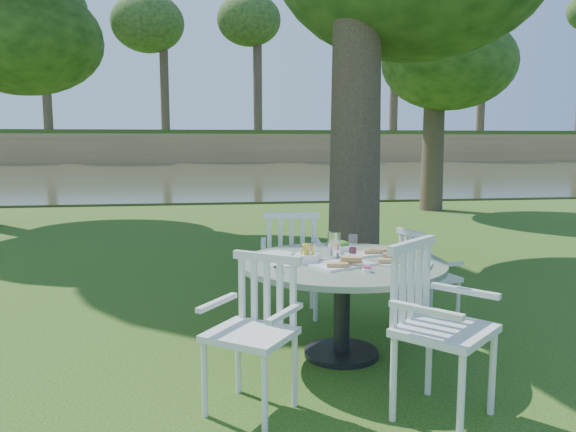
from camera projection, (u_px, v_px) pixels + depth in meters
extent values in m
plane|color=#1B3C0C|center=(291.00, 303.00, 5.61)|extent=(140.00, 140.00, 0.00)
cylinder|color=black|center=(341.00, 353.00, 4.22)|extent=(0.56, 0.56, 0.04)
cylinder|color=black|center=(342.00, 309.00, 4.18)|extent=(0.12, 0.12, 0.65)
cylinder|color=slate|center=(342.00, 264.00, 4.13)|extent=(1.51, 1.51, 0.04)
cylinder|color=silver|center=(458.00, 306.00, 4.78)|extent=(0.03, 0.03, 0.42)
cylinder|color=silver|center=(431.00, 295.00, 5.12)|extent=(0.03, 0.03, 0.42)
cylinder|color=silver|center=(425.00, 310.00, 4.66)|extent=(0.03, 0.03, 0.42)
cylinder|color=silver|center=(400.00, 299.00, 5.00)|extent=(0.03, 0.03, 0.42)
cube|color=silver|center=(429.00, 277.00, 4.86)|extent=(0.48, 0.51, 0.04)
cube|color=silver|center=(412.00, 256.00, 4.76)|extent=(0.14, 0.42, 0.43)
cylinder|color=silver|center=(312.00, 284.00, 5.40)|extent=(0.04, 0.04, 0.49)
cylinder|color=silver|center=(267.00, 284.00, 5.38)|extent=(0.04, 0.04, 0.49)
cylinder|color=silver|center=(315.00, 295.00, 5.01)|extent=(0.04, 0.04, 0.49)
cylinder|color=silver|center=(267.00, 295.00, 4.99)|extent=(0.04, 0.04, 0.49)
cube|color=silver|center=(290.00, 261.00, 5.16)|extent=(0.54, 0.50, 0.04)
cube|color=silver|center=(291.00, 241.00, 4.92)|extent=(0.50, 0.10, 0.50)
cylinder|color=silver|center=(205.00, 379.00, 3.26)|extent=(0.04, 0.04, 0.45)
cylinder|color=silver|center=(265.00, 394.00, 3.07)|extent=(0.04, 0.04, 0.45)
cylinder|color=silver|center=(238.00, 358.00, 3.58)|extent=(0.04, 0.04, 0.45)
cylinder|color=silver|center=(295.00, 370.00, 3.39)|extent=(0.04, 0.04, 0.45)
cube|color=silver|center=(250.00, 334.00, 3.29)|extent=(0.62, 0.62, 0.04)
cube|color=silver|center=(267.00, 291.00, 3.44)|extent=(0.40, 0.30, 0.46)
cylinder|color=silver|center=(461.00, 400.00, 2.95)|extent=(0.04, 0.04, 0.50)
cylinder|color=silver|center=(492.00, 373.00, 3.29)|extent=(0.04, 0.04, 0.50)
cylinder|color=silver|center=(393.00, 379.00, 3.21)|extent=(0.04, 0.04, 0.50)
cylinder|color=silver|center=(429.00, 356.00, 3.55)|extent=(0.04, 0.04, 0.50)
cube|color=silver|center=(445.00, 330.00, 3.21)|extent=(0.70, 0.69, 0.04)
cube|color=silver|center=(411.00, 284.00, 3.32)|extent=(0.42, 0.37, 0.51)
cube|color=white|center=(342.00, 264.00, 3.97)|extent=(0.50, 0.42, 0.02)
cube|color=white|center=(407.00, 264.00, 3.98)|extent=(0.40, 0.34, 0.01)
cube|color=white|center=(369.00, 254.00, 4.36)|extent=(0.38, 0.27, 0.01)
cylinder|color=white|center=(284.00, 263.00, 4.02)|extent=(0.25, 0.25, 0.01)
cylinder|color=white|center=(276.00, 254.00, 4.36)|extent=(0.25, 0.25, 0.01)
cylinder|color=white|center=(307.00, 258.00, 4.05)|extent=(0.17, 0.17, 0.07)
cylinder|color=white|center=(341.00, 248.00, 4.47)|extent=(0.17, 0.17, 0.06)
cylinder|color=silver|center=(334.00, 244.00, 4.25)|extent=(0.10, 0.10, 0.20)
cylinder|color=white|center=(353.00, 247.00, 4.19)|extent=(0.07, 0.07, 0.18)
cylinder|color=white|center=(319.00, 252.00, 4.16)|extent=(0.07, 0.07, 0.12)
cylinder|color=white|center=(313.00, 254.00, 4.11)|extent=(0.06, 0.06, 0.11)
cylinder|color=white|center=(367.00, 270.00, 3.77)|extent=(0.07, 0.07, 0.03)
cylinder|color=white|center=(414.00, 261.00, 4.06)|extent=(0.06, 0.06, 0.03)
cylinder|color=white|center=(403.00, 259.00, 4.13)|extent=(0.06, 0.06, 0.03)
cylinder|color=white|center=(278.00, 270.00, 3.77)|extent=(0.07, 0.07, 0.03)
ellipsoid|color=#1B3711|center=(436.00, 65.00, 12.85)|extent=(3.58, 3.58, 2.51)
cube|color=#2F311D|center=(223.00, 174.00, 28.17)|extent=(100.00, 28.00, 0.12)
cube|color=#A17A4B|center=(217.00, 148.00, 43.23)|extent=(100.00, 3.00, 2.20)
cube|color=#1B3C0C|center=(215.00, 133.00, 50.43)|extent=(100.00, 18.00, 0.30)
cylinder|color=black|center=(41.00, 47.00, 42.34)|extent=(0.70, 0.70, 13.00)
ellipsoid|color=#1B3711|center=(39.00, 2.00, 41.92)|extent=(5.60, 5.60, 4.48)
cylinder|color=black|center=(163.00, 50.00, 43.63)|extent=(0.70, 0.70, 13.00)
ellipsoid|color=#1B3711|center=(161.00, 7.00, 43.20)|extent=(5.60, 5.60, 4.48)
cylinder|color=black|center=(277.00, 53.00, 44.91)|extent=(0.70, 0.70, 13.00)
ellipsoid|color=#1B3711|center=(277.00, 10.00, 44.49)|extent=(5.60, 5.60, 4.48)
cylinder|color=black|center=(386.00, 55.00, 46.20)|extent=(0.70, 0.70, 13.00)
ellipsoid|color=#1B3711|center=(386.00, 14.00, 45.77)|extent=(5.60, 5.60, 4.48)
cylinder|color=black|center=(488.00, 57.00, 47.48)|extent=(0.70, 0.70, 13.00)
ellipsoid|color=#1B3711|center=(490.00, 18.00, 47.06)|extent=(5.60, 5.60, 4.48)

